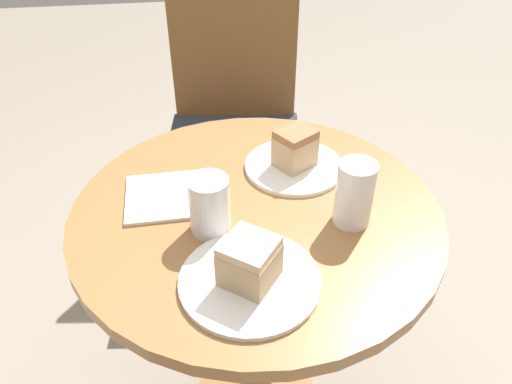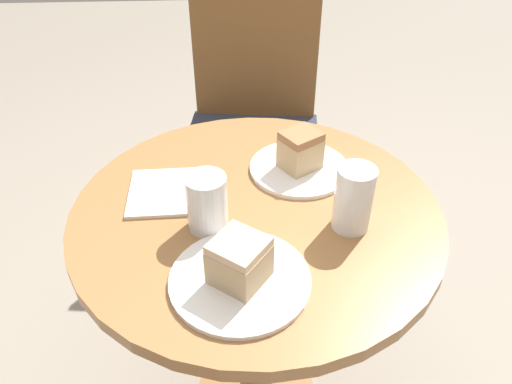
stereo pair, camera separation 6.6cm
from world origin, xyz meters
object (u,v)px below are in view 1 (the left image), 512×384
object	(u,v)px
plate_far	(294,166)
cake_slice_far	(295,148)
glass_lemonade	(354,197)
chair	(235,120)
plate_near	(250,280)
glass_water	(210,208)
cake_slice_near	(249,261)

from	to	relation	value
plate_far	cake_slice_far	xyz separation A→B (m)	(0.00, 0.00, 0.05)
glass_lemonade	chair	bearing A→B (deg)	99.82
plate_near	glass_lemonade	distance (m)	0.27
glass_water	plate_near	bearing A→B (deg)	-69.18
chair	cake_slice_near	xyz separation A→B (m)	(-0.07, -1.00, 0.29)
plate_near	glass_lemonade	bearing A→B (deg)	31.80
plate_near	cake_slice_near	distance (m)	0.05
plate_near	glass_lemonade	xyz separation A→B (m)	(0.22, 0.14, 0.05)
cake_slice_far	glass_lemonade	bearing A→B (deg)	-68.87
plate_near	cake_slice_far	bearing A→B (deg)	66.43
plate_near	cake_slice_far	size ratio (longest dim) A/B	2.33
cake_slice_near	cake_slice_far	bearing A→B (deg)	66.43
cake_slice_near	glass_lemonade	xyz separation A→B (m)	(0.22, 0.14, 0.01)
glass_water	cake_slice_near	bearing A→B (deg)	-69.18
chair	glass_lemonade	size ratio (longest dim) A/B	7.15
chair	glass_water	world-z (taller)	chair
chair	cake_slice_far	distance (m)	0.73
glass_water	plate_far	bearing A→B (deg)	42.08
cake_slice_far	glass_lemonade	world-z (taller)	glass_lemonade
plate_far	glass_lemonade	xyz separation A→B (m)	(0.08, -0.20, 0.05)
glass_lemonade	plate_near	bearing A→B (deg)	-148.20
chair	plate_far	xyz separation A→B (m)	(0.07, -0.67, 0.24)
plate_near	plate_far	distance (m)	0.36
cake_slice_far	glass_water	world-z (taller)	glass_water
cake_slice_far	glass_lemonade	size ratio (longest dim) A/B	0.79
plate_far	cake_slice_near	xyz separation A→B (m)	(-0.15, -0.33, 0.05)
chair	cake_slice_far	size ratio (longest dim) A/B	9.02
cake_slice_far	glass_water	size ratio (longest dim) A/B	0.91
plate_near	chair	bearing A→B (deg)	85.87
chair	cake_slice_far	world-z (taller)	chair
chair	glass_water	bearing A→B (deg)	-91.83
plate_far	glass_water	bearing A→B (deg)	-137.92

